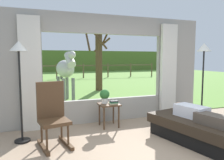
# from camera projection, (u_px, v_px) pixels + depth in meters

# --- Properties ---
(back_wall_with_window) EXTENTS (5.20, 0.12, 2.55)m
(back_wall_with_window) POSITION_uv_depth(u_px,v_px,m) (105.00, 70.00, 5.20)
(back_wall_with_window) COLOR #9E998E
(back_wall_with_window) RESTS_ON ground_plane
(curtain_panel_left) EXTENTS (0.44, 0.10, 2.40)m
(curtain_panel_left) POSITION_uv_depth(u_px,v_px,m) (31.00, 74.00, 4.50)
(curtain_panel_left) COLOR silver
(curtain_panel_left) RESTS_ON ground_plane
(curtain_panel_right) EXTENTS (0.44, 0.10, 2.40)m
(curtain_panel_right) POSITION_uv_depth(u_px,v_px,m) (168.00, 71.00, 5.66)
(curtain_panel_right) COLOR silver
(curtain_panel_right) RESTS_ON ground_plane
(outdoor_pasture_lawn) EXTENTS (36.00, 21.68, 0.02)m
(outdoor_pasture_lawn) POSITION_uv_depth(u_px,v_px,m) (58.00, 79.00, 15.51)
(outdoor_pasture_lawn) COLOR olive
(outdoor_pasture_lawn) RESTS_ON ground_plane
(distant_hill_ridge) EXTENTS (36.00, 2.00, 2.40)m
(distant_hill_ridge) POSITION_uv_depth(u_px,v_px,m) (48.00, 61.00, 24.58)
(distant_hill_ridge) COLOR #526C2C
(distant_hill_ridge) RESTS_ON ground_plane
(recliner_sofa) EXTENTS (1.24, 1.85, 0.42)m
(recliner_sofa) POSITION_uv_depth(u_px,v_px,m) (196.00, 130.00, 3.99)
(recliner_sofa) COLOR black
(recliner_sofa) RESTS_ON ground_plane
(reclining_person) EXTENTS (0.46, 1.43, 0.22)m
(reclining_person) POSITION_uv_depth(u_px,v_px,m) (199.00, 114.00, 3.91)
(reclining_person) COLOR silver
(reclining_person) RESTS_ON recliner_sofa
(rocking_chair) EXTENTS (0.58, 0.75, 1.12)m
(rocking_chair) POSITION_uv_depth(u_px,v_px,m) (53.00, 115.00, 3.80)
(rocking_chair) COLOR #4C331E
(rocking_chair) RESTS_ON ground_plane
(side_table) EXTENTS (0.44, 0.44, 0.52)m
(side_table) POSITION_uv_depth(u_px,v_px,m) (109.00, 108.00, 4.83)
(side_table) COLOR #4C331E
(side_table) RESTS_ON ground_plane
(potted_plant) EXTENTS (0.22, 0.22, 0.32)m
(potted_plant) POSITION_uv_depth(u_px,v_px,m) (105.00, 95.00, 4.83)
(potted_plant) COLOR silver
(potted_plant) RESTS_ON side_table
(book_stack) EXTENTS (0.20, 0.15, 0.07)m
(book_stack) POSITION_uv_depth(u_px,v_px,m) (114.00, 102.00, 4.79)
(book_stack) COLOR beige
(book_stack) RESTS_ON side_table
(floor_lamp_left) EXTENTS (0.32, 0.32, 1.84)m
(floor_lamp_left) POSITION_uv_depth(u_px,v_px,m) (19.00, 61.00, 3.85)
(floor_lamp_left) COLOR black
(floor_lamp_left) RESTS_ON ground_plane
(floor_lamp_right) EXTENTS (0.32, 0.32, 1.87)m
(floor_lamp_right) POSITION_uv_depth(u_px,v_px,m) (204.00, 59.00, 4.93)
(floor_lamp_right) COLOR black
(floor_lamp_right) RESTS_ON ground_plane
(horse) EXTENTS (0.67, 1.82, 1.73)m
(horse) POSITION_uv_depth(u_px,v_px,m) (66.00, 69.00, 7.40)
(horse) COLOR #B2B2AD
(horse) RESTS_ON outdoor_pasture_lawn
(pasture_tree) EXTENTS (1.21, 1.15, 3.65)m
(pasture_tree) POSITION_uv_depth(u_px,v_px,m) (99.00, 55.00, 10.07)
(pasture_tree) COLOR #4C3823
(pasture_tree) RESTS_ON outdoor_pasture_lawn
(pasture_fence_line) EXTENTS (16.10, 0.10, 1.10)m
(pasture_fence_line) POSITION_uv_depth(u_px,v_px,m) (57.00, 69.00, 15.88)
(pasture_fence_line) COLOR brown
(pasture_fence_line) RESTS_ON outdoor_pasture_lawn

